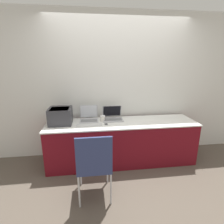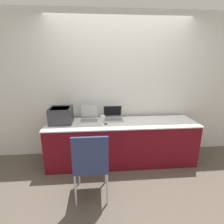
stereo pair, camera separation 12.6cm
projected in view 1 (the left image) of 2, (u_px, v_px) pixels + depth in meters
name	position (u px, v px, depth m)	size (l,w,h in m)	color
ground_plane	(125.00, 171.00, 2.91)	(14.00, 14.00, 0.00)	brown
wall_back	(118.00, 87.00, 3.24)	(8.00, 0.05, 2.60)	silver
table	(122.00, 142.00, 3.10)	(2.56, 0.65, 0.75)	maroon
printer	(60.00, 115.00, 2.89)	(0.37, 0.36, 0.27)	#333338
laptop_left	(89.00, 117.00, 3.08)	(0.32, 0.31, 0.26)	#B7B7BC
laptop_right	(113.00, 117.00, 3.13)	(0.35, 0.32, 0.24)	#B7B7BC
external_keyboard	(89.00, 125.00, 2.84)	(0.41, 0.12, 0.02)	silver
coffee_cup	(103.00, 118.00, 3.05)	(0.09, 0.09, 0.10)	white
mouse	(106.00, 124.00, 2.87)	(0.06, 0.04, 0.03)	#4C4C51
chair	(94.00, 162.00, 2.18)	(0.43, 0.46, 0.94)	navy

